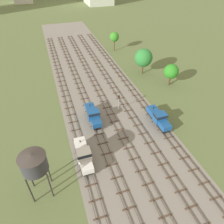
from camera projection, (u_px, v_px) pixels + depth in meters
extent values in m
plane|color=#5B6B3D|center=(110.00, 113.00, 52.90)|extent=(480.00, 480.00, 0.00)
cube|color=gray|center=(110.00, 113.00, 52.89)|extent=(23.12, 176.00, 0.01)
cube|color=#47382D|center=(69.00, 118.00, 50.94)|extent=(0.07, 126.00, 0.15)
cube|color=#47382D|center=(75.00, 117.00, 51.30)|extent=(0.07, 126.00, 0.15)
cube|color=brown|center=(101.00, 218.00, 32.12)|extent=(2.40, 0.22, 0.14)
cube|color=brown|center=(96.00, 200.00, 34.37)|extent=(2.40, 0.22, 0.14)
cube|color=brown|center=(91.00, 185.00, 36.61)|extent=(2.40, 0.22, 0.14)
cube|color=brown|center=(87.00, 171.00, 38.86)|extent=(2.40, 0.22, 0.14)
cube|color=brown|center=(84.00, 159.00, 41.10)|extent=(2.40, 0.22, 0.14)
cube|color=brown|center=(81.00, 149.00, 43.35)|extent=(2.40, 0.22, 0.14)
cube|color=brown|center=(78.00, 139.00, 45.59)|extent=(2.40, 0.22, 0.14)
cube|color=brown|center=(75.00, 130.00, 47.84)|extent=(2.40, 0.22, 0.14)
cube|color=brown|center=(73.00, 122.00, 50.08)|extent=(2.40, 0.22, 0.14)
cube|color=brown|center=(71.00, 115.00, 52.33)|extent=(2.40, 0.22, 0.14)
cube|color=brown|center=(69.00, 108.00, 54.57)|extent=(2.40, 0.22, 0.14)
cube|color=brown|center=(67.00, 102.00, 56.82)|extent=(2.40, 0.22, 0.14)
cube|color=brown|center=(66.00, 96.00, 59.06)|extent=(2.40, 0.22, 0.14)
cube|color=brown|center=(64.00, 91.00, 61.31)|extent=(2.40, 0.22, 0.14)
cube|color=brown|center=(63.00, 86.00, 63.55)|extent=(2.40, 0.22, 0.14)
cube|color=brown|center=(61.00, 81.00, 65.80)|extent=(2.40, 0.22, 0.14)
cube|color=brown|center=(60.00, 77.00, 68.04)|extent=(2.40, 0.22, 0.14)
cube|color=brown|center=(59.00, 73.00, 70.28)|extent=(2.40, 0.22, 0.14)
cube|color=brown|center=(58.00, 69.00, 72.53)|extent=(2.40, 0.22, 0.14)
cube|color=brown|center=(57.00, 65.00, 74.77)|extent=(2.40, 0.22, 0.14)
cube|color=brown|center=(56.00, 62.00, 77.02)|extent=(2.40, 0.22, 0.14)
cube|color=brown|center=(55.00, 59.00, 79.26)|extent=(2.40, 0.22, 0.14)
cube|color=brown|center=(54.00, 56.00, 81.51)|extent=(2.40, 0.22, 0.14)
cube|color=brown|center=(53.00, 53.00, 83.75)|extent=(2.40, 0.22, 0.14)
cube|color=brown|center=(53.00, 50.00, 86.00)|extent=(2.40, 0.22, 0.14)
cube|color=brown|center=(52.00, 48.00, 88.24)|extent=(2.40, 0.22, 0.14)
cube|color=brown|center=(51.00, 45.00, 90.49)|extent=(2.40, 0.22, 0.14)
cube|color=brown|center=(51.00, 43.00, 92.73)|extent=(2.40, 0.22, 0.14)
cube|color=brown|center=(50.00, 41.00, 94.98)|extent=(2.40, 0.22, 0.14)
cube|color=brown|center=(49.00, 39.00, 97.22)|extent=(2.40, 0.22, 0.14)
cube|color=#47382D|center=(88.00, 115.00, 52.13)|extent=(0.07, 126.00, 0.15)
cube|color=#47382D|center=(94.00, 113.00, 52.49)|extent=(0.07, 126.00, 0.15)
cube|color=brown|center=(129.00, 208.00, 33.32)|extent=(2.40, 0.22, 0.14)
cube|color=brown|center=(123.00, 192.00, 35.57)|extent=(2.40, 0.22, 0.14)
cube|color=brown|center=(117.00, 178.00, 37.81)|extent=(2.40, 0.22, 0.14)
cube|color=brown|center=(112.00, 165.00, 40.06)|extent=(2.40, 0.22, 0.14)
cube|color=brown|center=(107.00, 153.00, 42.30)|extent=(2.40, 0.22, 0.14)
cube|color=brown|center=(103.00, 143.00, 44.55)|extent=(2.40, 0.22, 0.14)
cube|color=brown|center=(99.00, 134.00, 46.79)|extent=(2.40, 0.22, 0.14)
cube|color=brown|center=(96.00, 126.00, 49.04)|extent=(2.40, 0.22, 0.14)
cube|color=brown|center=(92.00, 118.00, 51.28)|extent=(2.40, 0.22, 0.14)
cube|color=brown|center=(90.00, 111.00, 53.53)|extent=(2.40, 0.22, 0.14)
cube|color=brown|center=(87.00, 105.00, 55.77)|extent=(2.40, 0.22, 0.14)
cube|color=brown|center=(84.00, 99.00, 58.02)|extent=(2.40, 0.22, 0.14)
cube|color=brown|center=(82.00, 93.00, 60.26)|extent=(2.40, 0.22, 0.14)
cube|color=brown|center=(80.00, 88.00, 62.50)|extent=(2.40, 0.22, 0.14)
cube|color=brown|center=(78.00, 83.00, 64.75)|extent=(2.40, 0.22, 0.14)
cube|color=brown|center=(76.00, 79.00, 66.99)|extent=(2.40, 0.22, 0.14)
cube|color=brown|center=(75.00, 75.00, 69.24)|extent=(2.40, 0.22, 0.14)
cube|color=brown|center=(73.00, 71.00, 71.48)|extent=(2.40, 0.22, 0.14)
cube|color=brown|center=(72.00, 67.00, 73.73)|extent=(2.40, 0.22, 0.14)
cube|color=brown|center=(70.00, 64.00, 75.97)|extent=(2.40, 0.22, 0.14)
cube|color=brown|center=(69.00, 60.00, 78.22)|extent=(2.40, 0.22, 0.14)
cube|color=brown|center=(68.00, 57.00, 80.46)|extent=(2.40, 0.22, 0.14)
cube|color=brown|center=(66.00, 54.00, 82.71)|extent=(2.40, 0.22, 0.14)
cube|color=brown|center=(65.00, 52.00, 84.95)|extent=(2.40, 0.22, 0.14)
cube|color=brown|center=(64.00, 49.00, 87.20)|extent=(2.40, 0.22, 0.14)
cube|color=brown|center=(63.00, 47.00, 89.44)|extent=(2.40, 0.22, 0.14)
cube|color=brown|center=(62.00, 44.00, 91.69)|extent=(2.40, 0.22, 0.14)
cube|color=brown|center=(61.00, 42.00, 93.93)|extent=(2.40, 0.22, 0.14)
cube|color=brown|center=(60.00, 40.00, 96.17)|extent=(2.40, 0.22, 0.14)
cube|color=brown|center=(60.00, 38.00, 98.42)|extent=(2.40, 0.22, 0.14)
cube|color=#47382D|center=(106.00, 111.00, 53.33)|extent=(0.07, 126.00, 0.15)
cube|color=#47382D|center=(112.00, 110.00, 53.69)|extent=(0.07, 126.00, 0.15)
cube|color=brown|center=(165.00, 216.00, 32.28)|extent=(2.40, 0.22, 0.14)
cube|color=brown|center=(156.00, 199.00, 34.52)|extent=(2.40, 0.22, 0.14)
cube|color=brown|center=(148.00, 184.00, 36.77)|extent=(2.40, 0.22, 0.14)
cube|color=brown|center=(141.00, 171.00, 39.01)|extent=(2.40, 0.22, 0.14)
cube|color=brown|center=(134.00, 159.00, 41.26)|extent=(2.40, 0.22, 0.14)
cube|color=brown|center=(129.00, 148.00, 43.50)|extent=(2.40, 0.22, 0.14)
cube|color=brown|center=(124.00, 138.00, 45.75)|extent=(2.40, 0.22, 0.14)
cube|color=brown|center=(119.00, 129.00, 47.99)|extent=(2.40, 0.22, 0.14)
cube|color=brown|center=(115.00, 121.00, 50.23)|extent=(2.40, 0.22, 0.14)
cube|color=brown|center=(111.00, 114.00, 52.48)|extent=(2.40, 0.22, 0.14)
cube|color=brown|center=(107.00, 107.00, 54.72)|extent=(2.40, 0.22, 0.14)
cube|color=brown|center=(104.00, 101.00, 56.97)|extent=(2.40, 0.22, 0.14)
cube|color=brown|center=(101.00, 96.00, 59.21)|extent=(2.40, 0.22, 0.14)
cube|color=brown|center=(98.00, 90.00, 61.46)|extent=(2.40, 0.22, 0.14)
cube|color=brown|center=(95.00, 85.00, 63.70)|extent=(2.40, 0.22, 0.14)
cube|color=brown|center=(93.00, 81.00, 65.95)|extent=(2.40, 0.22, 0.14)
cube|color=brown|center=(91.00, 76.00, 68.19)|extent=(2.40, 0.22, 0.14)
cube|color=brown|center=(89.00, 72.00, 70.44)|extent=(2.40, 0.22, 0.14)
cube|color=brown|center=(87.00, 69.00, 72.68)|extent=(2.40, 0.22, 0.14)
cube|color=brown|center=(85.00, 65.00, 74.93)|extent=(2.40, 0.22, 0.14)
cube|color=brown|center=(83.00, 62.00, 77.17)|extent=(2.40, 0.22, 0.14)
cube|color=brown|center=(81.00, 59.00, 79.42)|extent=(2.40, 0.22, 0.14)
cube|color=brown|center=(80.00, 56.00, 81.66)|extent=(2.40, 0.22, 0.14)
cube|color=brown|center=(78.00, 53.00, 83.91)|extent=(2.40, 0.22, 0.14)
cube|color=brown|center=(77.00, 50.00, 86.15)|extent=(2.40, 0.22, 0.14)
cube|color=brown|center=(75.00, 48.00, 88.39)|extent=(2.40, 0.22, 0.14)
cube|color=brown|center=(74.00, 45.00, 90.64)|extent=(2.40, 0.22, 0.14)
cube|color=brown|center=(73.00, 43.00, 92.88)|extent=(2.40, 0.22, 0.14)
cube|color=brown|center=(72.00, 41.00, 95.13)|extent=(2.40, 0.22, 0.14)
cube|color=brown|center=(71.00, 39.00, 97.37)|extent=(2.40, 0.22, 0.14)
cube|color=brown|center=(70.00, 37.00, 99.62)|extent=(2.40, 0.22, 0.14)
cube|color=#47382D|center=(124.00, 107.00, 54.53)|extent=(0.07, 126.00, 0.15)
cube|color=#47382D|center=(129.00, 106.00, 54.89)|extent=(0.07, 126.00, 0.15)
cube|color=brown|center=(191.00, 207.00, 33.48)|extent=(2.40, 0.22, 0.14)
cube|color=brown|center=(181.00, 191.00, 35.72)|extent=(2.40, 0.22, 0.14)
cube|color=brown|center=(171.00, 177.00, 37.96)|extent=(2.40, 0.22, 0.14)
cube|color=brown|center=(163.00, 164.00, 40.21)|extent=(2.40, 0.22, 0.14)
cube|color=brown|center=(156.00, 153.00, 42.45)|extent=(2.40, 0.22, 0.14)
cube|color=brown|center=(149.00, 143.00, 44.70)|extent=(2.40, 0.22, 0.14)
cube|color=brown|center=(143.00, 133.00, 46.94)|extent=(2.40, 0.22, 0.14)
cube|color=brown|center=(138.00, 125.00, 49.19)|extent=(2.40, 0.22, 0.14)
cube|color=brown|center=(133.00, 117.00, 51.43)|extent=(2.40, 0.22, 0.14)
cube|color=brown|center=(128.00, 111.00, 53.68)|extent=(2.40, 0.22, 0.14)
cube|color=brown|center=(124.00, 104.00, 55.92)|extent=(2.40, 0.22, 0.14)
cube|color=brown|center=(120.00, 98.00, 58.17)|extent=(2.40, 0.22, 0.14)
cube|color=brown|center=(117.00, 93.00, 60.41)|extent=(2.40, 0.22, 0.14)
cube|color=brown|center=(113.00, 88.00, 62.66)|extent=(2.40, 0.22, 0.14)
cube|color=brown|center=(110.00, 83.00, 64.90)|extent=(2.40, 0.22, 0.14)
cube|color=brown|center=(107.00, 78.00, 67.15)|extent=(2.40, 0.22, 0.14)
cube|color=brown|center=(105.00, 74.00, 69.39)|extent=(2.40, 0.22, 0.14)
cube|color=brown|center=(102.00, 70.00, 71.64)|extent=(2.40, 0.22, 0.14)
cube|color=brown|center=(100.00, 67.00, 73.88)|extent=(2.40, 0.22, 0.14)
cube|color=brown|center=(98.00, 63.00, 76.12)|extent=(2.40, 0.22, 0.14)
cube|color=brown|center=(95.00, 60.00, 78.37)|extent=(2.40, 0.22, 0.14)
cube|color=brown|center=(93.00, 57.00, 80.61)|extent=(2.40, 0.22, 0.14)
cube|color=brown|center=(92.00, 54.00, 82.86)|extent=(2.40, 0.22, 0.14)
cube|color=brown|center=(90.00, 51.00, 85.10)|extent=(2.40, 0.22, 0.14)
cube|color=brown|center=(88.00, 49.00, 87.35)|extent=(2.40, 0.22, 0.14)
cube|color=brown|center=(86.00, 46.00, 89.59)|extent=(2.40, 0.22, 0.14)
cube|color=brown|center=(85.00, 44.00, 91.84)|extent=(2.40, 0.22, 0.14)
cube|color=brown|center=(83.00, 42.00, 94.08)|extent=(2.40, 0.22, 0.14)
cube|color=brown|center=(82.00, 40.00, 96.33)|extent=(2.40, 0.22, 0.14)
cube|color=brown|center=(81.00, 38.00, 98.57)|extent=(2.40, 0.22, 0.14)
cube|color=brown|center=(80.00, 36.00, 100.82)|extent=(2.40, 0.22, 0.14)
cube|color=#47382D|center=(140.00, 104.00, 55.73)|extent=(0.07, 126.00, 0.15)
cube|color=#47382D|center=(145.00, 103.00, 56.09)|extent=(0.07, 126.00, 0.15)
cube|color=brown|center=(216.00, 198.00, 34.67)|extent=(2.40, 0.22, 0.14)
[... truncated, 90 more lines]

